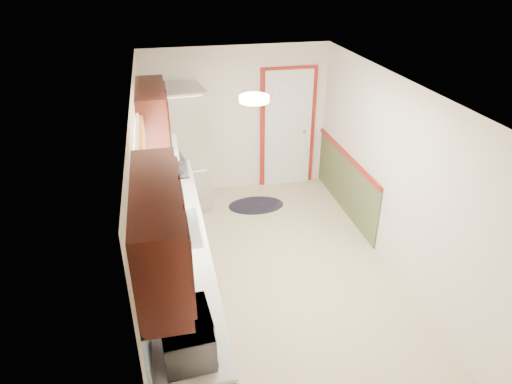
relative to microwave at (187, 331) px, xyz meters
name	(u,v)px	position (x,y,z in m)	size (l,w,h in m)	color
room_shell	(276,190)	(1.20, 1.95, 0.07)	(3.20, 5.20, 2.52)	beige
kitchen_run	(173,244)	(-0.04, 1.66, -0.32)	(0.63, 4.00, 2.20)	#35110C
back_wall_trim	(300,140)	(2.19, 4.16, -0.24)	(1.12, 2.30, 2.08)	maroon
ceiling_fixture	(254,99)	(0.90, 1.75, 1.23)	(0.30, 0.30, 0.06)	#FFD88C
microwave	(187,331)	(0.00, 0.00, 0.00)	(0.56, 0.31, 0.38)	white
refrigerator	(180,150)	(0.21, 4.00, -0.17)	(0.88, 0.84, 1.92)	#B7B7BC
rug	(256,205)	(1.35, 3.69, -1.12)	(0.89, 0.58, 0.01)	black
cooktop	(169,170)	(0.01, 3.32, -0.18)	(0.53, 0.63, 0.02)	black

